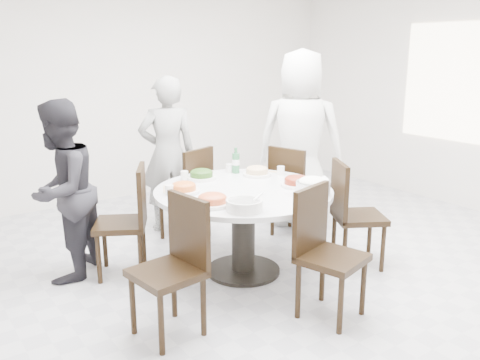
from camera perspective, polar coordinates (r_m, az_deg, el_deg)
floor at (r=4.57m, az=4.96°, el=-10.02°), size 6.00×6.00×0.01m
wall_back at (r=6.74m, az=-11.66°, el=10.04°), size 6.00×0.01×2.80m
dining_table at (r=4.38m, az=0.38°, el=-5.78°), size 1.50×1.50×0.75m
chair_ne at (r=5.26m, az=6.28°, el=-1.20°), size 0.52×0.52×0.95m
chair_n at (r=5.17m, az=-6.22°, el=-1.48°), size 0.53×0.53×0.95m
chair_nw at (r=4.43m, az=-13.29°, el=-4.58°), size 0.57×0.57×0.95m
chair_sw at (r=3.45m, az=-8.24°, el=-9.96°), size 0.47×0.47×0.95m
chair_s at (r=3.70m, az=10.35°, el=-8.32°), size 0.52×0.52×0.95m
chair_se at (r=4.62m, az=13.24°, el=-3.78°), size 0.57×0.57×0.95m
diner_right at (r=5.47m, az=6.78°, el=4.50°), size 1.07×1.10×1.90m
diner_middle at (r=5.38m, az=-8.12°, el=2.85°), size 0.69×0.56×1.64m
diner_left at (r=4.43m, az=-19.41°, el=-1.21°), size 0.92×0.93×1.51m
dish_greens at (r=4.60m, az=-4.34°, el=0.51°), size 0.26×0.26×0.07m
dish_pale at (r=4.71m, az=1.93°, el=0.90°), size 0.26×0.26×0.07m
dish_orange at (r=4.18m, az=-6.35°, el=-0.97°), size 0.26×0.26×0.07m
dish_redbrown at (r=4.37m, az=6.40°, el=-0.27°), size 0.28×0.28×0.07m
dish_tofu at (r=3.82m, az=-3.12°, el=-2.34°), size 0.28×0.28×0.07m
rice_bowl at (r=4.10m, az=8.19°, el=-0.99°), size 0.28×0.28×0.12m
soup_bowl at (r=3.70m, az=0.50°, el=-2.84°), size 0.27×0.27×0.08m
beverage_bottle at (r=4.79m, az=-0.47°, el=2.21°), size 0.07×0.07×0.24m
tea_cups at (r=4.74m, az=-3.73°, el=1.03°), size 0.07×0.07×0.08m
chopsticks at (r=4.80m, az=-4.72°, el=0.75°), size 0.24×0.04×0.01m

